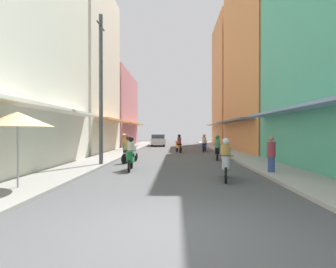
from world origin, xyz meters
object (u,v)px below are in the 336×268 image
object	(u,v)px
motorbike_blue	(204,144)
vendor_umbrella	(17,119)
motorbike_white	(130,151)
pedestrian_crossing	(271,155)
motorbike_black	(217,149)
motorbike_green	(131,155)
motorbike_silver	(226,161)
pedestrian_foreground	(124,141)
motorbike_orange	(179,144)
parked_car	(158,140)
utility_pole	(101,89)

from	to	relation	value
motorbike_blue	vendor_umbrella	xyz separation A→B (m)	(-7.33, -15.60, 1.48)
motorbike_white	pedestrian_crossing	bearing A→B (deg)	-30.37
motorbike_black	motorbike_blue	world-z (taller)	same
motorbike_blue	vendor_umbrella	world-z (taller)	vendor_umbrella
motorbike_black	motorbike_green	world-z (taller)	same
motorbike_black	motorbike_silver	world-z (taller)	same
vendor_umbrella	pedestrian_crossing	bearing A→B (deg)	20.38
motorbike_silver	pedestrian_foreground	xyz separation A→B (m)	(-6.76, 14.12, 0.24)
pedestrian_foreground	motorbike_white	bearing A→B (deg)	-76.40
motorbike_black	motorbike_white	bearing A→B (deg)	-160.67
motorbike_silver	vendor_umbrella	bearing A→B (deg)	-162.60
motorbike_orange	motorbike_silver	size ratio (longest dim) A/B	0.99
motorbike_black	pedestrian_foreground	world-z (taller)	pedestrian_foreground
motorbike_orange	motorbike_black	world-z (taller)	same
motorbike_silver	motorbike_blue	bearing A→B (deg)	87.18
motorbike_black	pedestrian_crossing	xyz separation A→B (m)	(1.32, -5.81, 0.11)
motorbike_white	parked_car	xyz separation A→B (m)	(0.38, 17.49, 0.04)
motorbike_orange	pedestrian_foreground	xyz separation A→B (m)	(-5.10, 1.49, 0.24)
motorbike_white	pedestrian_crossing	size ratio (longest dim) A/B	1.07
vendor_umbrella	utility_pole	bearing A→B (deg)	81.40
motorbike_silver	utility_pole	world-z (taller)	utility_pole
motorbike_orange	motorbike_green	size ratio (longest dim) A/B	0.98
motorbike_white	motorbike_silver	distance (m)	6.85
motorbike_black	motorbike_white	world-z (taller)	same
motorbike_silver	parked_car	distance (m)	22.98
motorbike_orange	utility_pole	bearing A→B (deg)	-114.67
pedestrian_foreground	pedestrian_crossing	bearing A→B (deg)	-55.54
motorbike_blue	pedestrian_foreground	distance (m)	7.45
motorbike_blue	motorbike_silver	size ratio (longest dim) A/B	0.99
pedestrian_crossing	utility_pole	distance (m)	8.90
motorbike_orange	motorbike_blue	xyz separation A→B (m)	(2.33, 0.89, 0.00)
motorbike_green	pedestrian_crossing	bearing A→B (deg)	-9.98
motorbike_green	pedestrian_crossing	xyz separation A→B (m)	(6.13, -1.08, 0.11)
pedestrian_crossing	pedestrian_foreground	world-z (taller)	pedestrian_foreground
motorbike_black	motorbike_white	distance (m)	5.70
parked_car	utility_pole	world-z (taller)	utility_pole
motorbike_green	motorbike_white	bearing A→B (deg)	101.31
motorbike_orange	pedestrian_foreground	size ratio (longest dim) A/B	1.06
parked_car	motorbike_green	bearing A→B (deg)	-89.46
motorbike_white	parked_car	size ratio (longest dim) A/B	0.41
pedestrian_crossing	pedestrian_foreground	size ratio (longest dim) A/B	0.98
parked_car	pedestrian_foreground	bearing A→B (deg)	-106.78
parked_car	utility_pole	distance (m)	19.35
motorbike_orange	pedestrian_foreground	world-z (taller)	pedestrian_foreground
motorbike_silver	parked_car	xyz separation A→B (m)	(-4.20, 22.60, 0.04)
vendor_umbrella	motorbike_orange	bearing A→B (deg)	71.21
motorbike_green	utility_pole	distance (m)	4.02
parked_car	motorbike_orange	bearing A→B (deg)	-75.71
motorbike_green	motorbike_silver	size ratio (longest dim) A/B	1.01
parked_car	pedestrian_crossing	xyz separation A→B (m)	(6.32, -21.42, 0.07)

